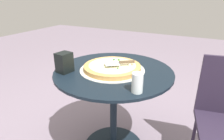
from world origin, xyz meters
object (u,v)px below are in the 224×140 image
object	(u,v)px
pizza_server	(120,63)
napkin_dispenser	(64,62)
patio_table	(114,95)
pizza_on_tray	(112,68)
drinking_cup	(137,83)

from	to	relation	value
pizza_server	napkin_dispenser	xyz separation A→B (m)	(0.20, -0.33, 0.01)
patio_table	napkin_dispenser	world-z (taller)	napkin_dispenser
pizza_on_tray	napkin_dispenser	distance (m)	0.34
patio_table	pizza_on_tray	bearing A→B (deg)	-70.27
pizza_on_tray	pizza_server	xyz separation A→B (m)	(-0.01, 0.06, 0.04)
patio_table	drinking_cup	xyz separation A→B (m)	(0.23, 0.26, 0.26)
patio_table	pizza_server	bearing A→B (deg)	101.85
patio_table	drinking_cup	world-z (taller)	drinking_cup
drinking_cup	napkin_dispenser	world-z (taller)	napkin_dispenser
patio_table	pizza_server	size ratio (longest dim) A/B	4.32
pizza_on_tray	pizza_server	distance (m)	0.07
napkin_dispenser	pizza_server	bearing A→B (deg)	129.08
patio_table	pizza_server	xyz separation A→B (m)	(-0.01, 0.04, 0.27)
pizza_server	drinking_cup	bearing A→B (deg)	42.13
patio_table	napkin_dispenser	bearing A→B (deg)	-56.91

